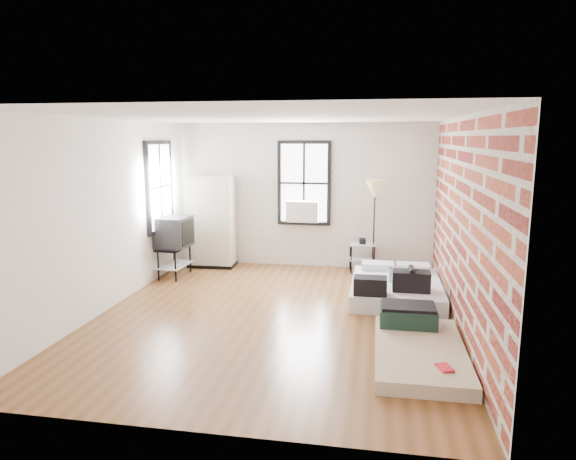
% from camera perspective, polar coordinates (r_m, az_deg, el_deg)
% --- Properties ---
extents(ground, '(6.00, 6.00, 0.00)m').
position_cam_1_polar(ground, '(7.46, -1.57, -9.54)').
color(ground, brown).
rests_on(ground, ground).
extents(room_shell, '(5.02, 6.02, 2.80)m').
position_cam_1_polar(room_shell, '(7.38, 0.70, 4.12)').
color(room_shell, silver).
rests_on(room_shell, ground).
extents(mattress_main, '(1.41, 1.91, 0.61)m').
position_cam_1_polar(mattress_main, '(8.43, 11.89, -6.22)').
color(mattress_main, silver).
rests_on(mattress_main, ground).
extents(mattress_bare, '(1.02, 1.93, 0.42)m').
position_cam_1_polar(mattress_bare, '(6.42, 14.12, -12.05)').
color(mattress_bare, '#C9B591').
rests_on(mattress_bare, ground).
extents(wardrobe, '(0.92, 0.54, 1.79)m').
position_cam_1_polar(wardrobe, '(10.18, -8.48, 0.91)').
color(wardrobe, black).
rests_on(wardrobe, ground).
extents(side_table, '(0.53, 0.44, 0.64)m').
position_cam_1_polar(side_table, '(9.83, 8.25, -2.15)').
color(side_table, black).
rests_on(side_table, ground).
extents(floor_lamp, '(0.38, 0.38, 1.75)m').
position_cam_1_polar(floor_lamp, '(9.58, 9.64, 4.01)').
color(floor_lamp, '#301D10').
rests_on(floor_lamp, ground).
extents(tv_stand, '(0.58, 0.80, 1.11)m').
position_cam_1_polar(tv_stand, '(9.54, -12.57, -0.43)').
color(tv_stand, black).
rests_on(tv_stand, ground).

